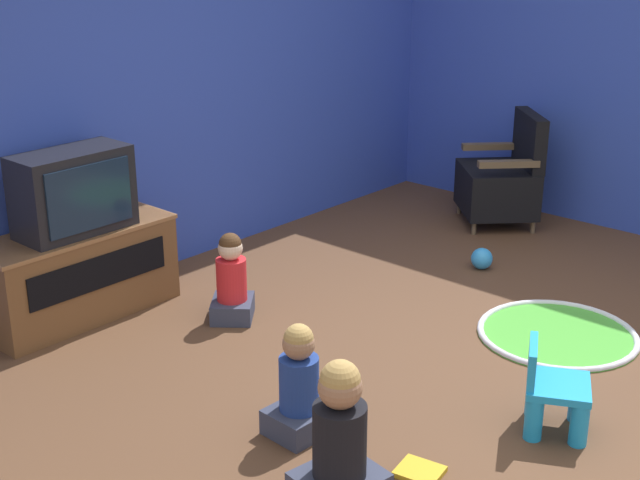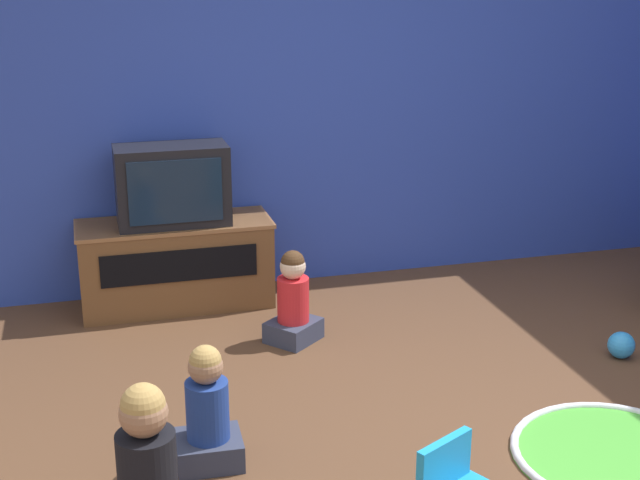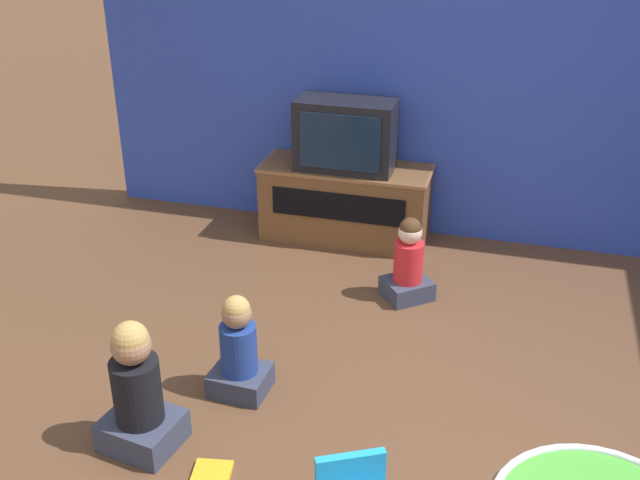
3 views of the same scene
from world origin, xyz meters
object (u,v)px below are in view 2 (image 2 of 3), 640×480
Objects in this scene: tv_cabinet at (176,262)px; toy_ball at (621,345)px; television at (172,185)px; child_watching_right at (293,302)px; child_watching_center at (208,413)px; child_watching_left at (148,477)px.

tv_cabinet reaches higher than toy_ball.
television reaches higher than child_watching_right.
child_watching_right is (0.66, 1.17, -0.01)m from child_watching_center.
tv_cabinet is 2.19× the size of child_watching_right.
tv_cabinet is 1.90m from child_watching_center.
toy_ball is (2.28, -1.39, -0.72)m from television.
child_watching_left reaches higher than child_watching_center.
child_watching_left is 1.22× the size of child_watching_right.
child_watching_left is at bearing -118.07° from child_watching_center.
tv_cabinet is 0.93m from child_watching_right.
tv_cabinet is 1.80× the size of child_watching_left.
tv_cabinet is 0.51m from television.
television is 1.94m from child_watching_center.
child_watching_right is (0.58, -0.73, -0.05)m from tv_cabinet.
child_watching_left is 4.47× the size of toy_ball.
child_watching_left is at bearing -159.82° from child_watching_right.
tv_cabinet is at bearing 90.12° from child_watching_left.
television is (0.00, -0.04, 0.51)m from tv_cabinet.
child_watching_left reaches higher than tv_cabinet.
tv_cabinet is at bearing 147.88° from toy_ball.
child_watching_center is 3.76× the size of toy_ball.
child_watching_center is (0.29, 0.50, -0.05)m from child_watching_left.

